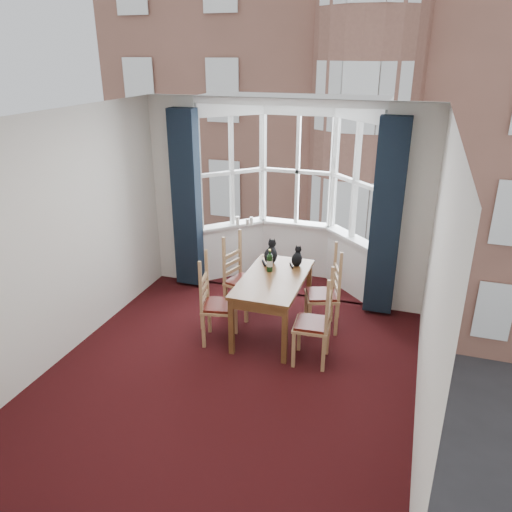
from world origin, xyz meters
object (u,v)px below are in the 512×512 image
at_px(dining_table, 273,284).
at_px(candle_short, 248,222).
at_px(candle_extra, 251,221).
at_px(cat_right, 297,258).
at_px(candle_tall, 237,220).
at_px(cat_left, 271,254).
at_px(chair_right_near, 320,326).
at_px(chair_left_near, 212,306).
at_px(chair_left_far, 238,281).
at_px(wine_bottle, 270,262).
at_px(chair_right_far, 329,296).

distance_m(dining_table, candle_short, 1.76).
bearing_deg(dining_table, candle_extra, 117.98).
height_order(cat_right, candle_tall, cat_right).
relative_size(cat_left, candle_extra, 2.66).
relative_size(chair_right_near, cat_right, 3.43).
height_order(chair_left_near, chair_right_near, same).
height_order(chair_left_far, chair_right_near, same).
height_order(wine_bottle, candle_tall, wine_bottle).
xyz_separation_m(dining_table, candle_extra, (-0.81, 1.53, 0.26)).
xyz_separation_m(chair_left_near, chair_right_far, (1.30, 0.73, 0.00)).
relative_size(chair_left_far, chair_right_far, 1.00).
bearing_deg(candle_extra, cat_right, -47.25).
height_order(dining_table, candle_extra, candle_extra).
distance_m(chair_left_near, cat_left, 1.08).
relative_size(candle_short, candle_extra, 0.76).
height_order(chair_left_far, cat_left, cat_left).
height_order(dining_table, candle_tall, candle_tall).
bearing_deg(chair_right_near, candle_tall, 131.11).
bearing_deg(wine_bottle, cat_right, 45.52).
xyz_separation_m(chair_right_near, candle_extra, (-1.51, 2.02, 0.46)).
relative_size(chair_left_near, candle_extra, 7.44).
bearing_deg(candle_tall, cat_left, -50.80).
height_order(cat_left, wine_bottle, cat_left).
relative_size(dining_table, wine_bottle, 4.73).
relative_size(cat_left, wine_bottle, 1.11).
bearing_deg(candle_short, chair_right_far, -38.72).
distance_m(dining_table, candle_tall, 1.82).
relative_size(chair_left_near, wine_bottle, 3.11).
xyz_separation_m(chair_right_far, wine_bottle, (-0.75, -0.13, 0.42)).
relative_size(chair_right_far, cat_left, 2.79).
bearing_deg(chair_right_near, candle_extra, 126.75).
bearing_deg(candle_tall, chair_left_far, -69.68).
bearing_deg(candle_short, chair_left_near, -83.57).
xyz_separation_m(cat_right, candle_extra, (-1.00, 1.08, 0.07)).
bearing_deg(chair_left_far, chair_right_near, -32.84).
distance_m(chair_right_far, wine_bottle, 0.87).
height_order(candle_short, candle_extra, candle_extra).
bearing_deg(candle_tall, chair_right_near, -48.89).
relative_size(cat_left, candle_short, 3.48).
relative_size(chair_left_near, candle_short, 9.73).
bearing_deg(chair_right_near, dining_table, 144.70).
xyz_separation_m(chair_right_near, candle_short, (-1.57, 2.00, 0.45)).
distance_m(dining_table, chair_right_far, 0.74).
height_order(chair_left_far, candle_extra, candle_extra).
bearing_deg(candle_short, candle_extra, 19.36).
xyz_separation_m(chair_right_far, cat_right, (-0.47, 0.16, 0.39)).
relative_size(chair_right_near, candle_extra, 7.44).
relative_size(chair_right_far, candle_tall, 7.13).
distance_m(dining_table, candle_extra, 1.75).
distance_m(dining_table, chair_left_far, 0.72).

